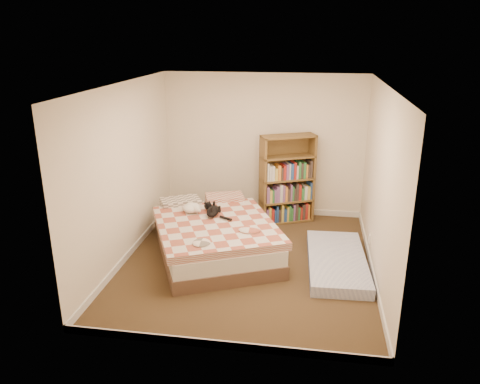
# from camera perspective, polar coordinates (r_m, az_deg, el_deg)

# --- Properties ---
(room) EXTENTS (3.51, 4.01, 2.51)m
(room) POSITION_cam_1_polar(r_m,az_deg,el_deg) (6.37, 0.96, 1.16)
(room) COLOR #3F301B
(room) RESTS_ON ground
(bed) EXTENTS (2.33, 2.66, 0.59)m
(bed) POSITION_cam_1_polar(r_m,az_deg,el_deg) (7.03, -3.13, -5.19)
(bed) COLOR brown
(bed) RESTS_ON room
(bookshelf) EXTENTS (1.04, 0.67, 1.53)m
(bookshelf) POSITION_cam_1_polar(r_m,az_deg,el_deg) (8.09, 5.74, 0.23)
(bookshelf) COLOR brown
(bookshelf) RESTS_ON room
(floor_mattress) EXTENTS (0.86, 1.78, 0.16)m
(floor_mattress) POSITION_cam_1_polar(r_m,az_deg,el_deg) (6.79, 11.71, -8.30)
(floor_mattress) COLOR #6673AA
(floor_mattress) RESTS_ON room
(black_cat) EXTENTS (0.36, 0.66, 0.15)m
(black_cat) POSITION_cam_1_polar(r_m,az_deg,el_deg) (7.05, -3.25, -2.23)
(black_cat) COLOR black
(black_cat) RESTS_ON bed
(white_dog) EXTENTS (0.31, 0.34, 0.14)m
(white_dog) POSITION_cam_1_polar(r_m,az_deg,el_deg) (7.15, -5.88, -1.95)
(white_dog) COLOR white
(white_dog) RESTS_ON bed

